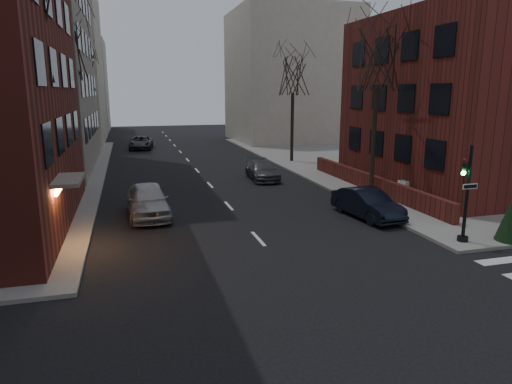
% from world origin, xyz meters
% --- Properties ---
extents(sidewalk_far_right, '(44.00, 44.00, 0.15)m').
position_xyz_m(sidewalk_far_right, '(29.00, 30.00, 0.07)').
color(sidewalk_far_right, gray).
rests_on(sidewalk_far_right, ground).
extents(building_right_brick, '(12.00, 14.00, 11.00)m').
position_xyz_m(building_right_brick, '(16.50, 19.00, 5.50)').
color(building_right_brick, maroon).
rests_on(building_right_brick, ground).
extents(low_wall_right, '(0.35, 16.00, 1.00)m').
position_xyz_m(low_wall_right, '(9.30, 19.00, 0.65)').
color(low_wall_right, maroon).
rests_on(low_wall_right, sidewalk_far_right).
extents(building_distant_la, '(14.00, 16.00, 18.00)m').
position_xyz_m(building_distant_la, '(-15.00, 55.00, 9.00)').
color(building_distant_la, beige).
rests_on(building_distant_la, ground).
extents(building_distant_ra, '(14.00, 14.00, 16.00)m').
position_xyz_m(building_distant_ra, '(15.00, 50.00, 8.00)').
color(building_distant_ra, beige).
rests_on(building_distant_ra, ground).
extents(building_distant_lb, '(10.00, 12.00, 14.00)m').
position_xyz_m(building_distant_lb, '(-13.00, 72.00, 7.00)').
color(building_distant_lb, beige).
rests_on(building_distant_lb, ground).
extents(traffic_signal, '(0.76, 0.44, 4.00)m').
position_xyz_m(traffic_signal, '(7.94, 8.99, 1.91)').
color(traffic_signal, black).
rests_on(traffic_signal, sidewalk_far_right).
extents(tree_left_a, '(4.18, 4.18, 10.26)m').
position_xyz_m(tree_left_a, '(-8.80, 14.00, 8.47)').
color(tree_left_a, '#2D231C').
rests_on(tree_left_a, sidewalk_far_left).
extents(tree_left_b, '(4.40, 4.40, 10.80)m').
position_xyz_m(tree_left_b, '(-8.80, 26.00, 8.91)').
color(tree_left_b, '#2D231C').
rests_on(tree_left_b, sidewalk_far_left).
extents(tree_left_c, '(3.96, 3.96, 9.72)m').
position_xyz_m(tree_left_c, '(-8.80, 40.00, 8.03)').
color(tree_left_c, '#2D231C').
rests_on(tree_left_c, sidewalk_far_left).
extents(tree_right_a, '(3.96, 3.96, 9.72)m').
position_xyz_m(tree_right_a, '(8.80, 18.00, 8.03)').
color(tree_right_a, '#2D231C').
rests_on(tree_right_a, sidewalk_far_right).
extents(tree_right_b, '(3.74, 3.74, 9.18)m').
position_xyz_m(tree_right_b, '(8.80, 32.00, 7.59)').
color(tree_right_b, '#2D231C').
rests_on(tree_right_b, sidewalk_far_right).
extents(streetlamp_near, '(0.36, 0.36, 6.28)m').
position_xyz_m(streetlamp_near, '(-8.20, 22.00, 4.24)').
color(streetlamp_near, black).
rests_on(streetlamp_near, sidewalk_far_left).
extents(streetlamp_far, '(0.36, 0.36, 6.28)m').
position_xyz_m(streetlamp_far, '(-8.20, 42.00, 4.24)').
color(streetlamp_far, black).
rests_on(streetlamp_far, sidewalk_far_left).
extents(parked_sedan, '(2.10, 4.60, 1.46)m').
position_xyz_m(parked_sedan, '(6.20, 13.78, 0.73)').
color(parked_sedan, black).
rests_on(parked_sedan, ground).
extents(car_lane_silver, '(2.17, 5.04, 1.70)m').
position_xyz_m(car_lane_silver, '(-4.40, 16.94, 0.85)').
color(car_lane_silver, '#98999D').
rests_on(car_lane_silver, ground).
extents(car_lane_gray, '(2.11, 4.68, 1.33)m').
position_xyz_m(car_lane_gray, '(3.99, 24.97, 0.67)').
color(car_lane_gray, '#444449').
rests_on(car_lane_gray, ground).
extents(car_lane_far, '(2.91, 5.28, 1.40)m').
position_xyz_m(car_lane_far, '(-3.85, 45.64, 0.70)').
color(car_lane_far, '#39393D').
rests_on(car_lane_far, ground).
extents(sandwich_board, '(0.56, 0.69, 0.98)m').
position_xyz_m(sandwich_board, '(10.23, 16.80, 0.64)').
color(sandwich_board, white).
rests_on(sandwich_board, sidewalk_far_right).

